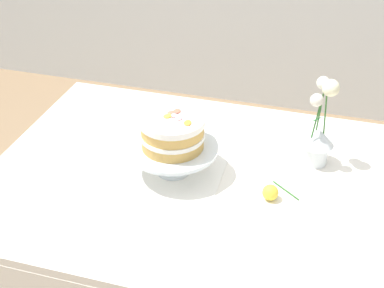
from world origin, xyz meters
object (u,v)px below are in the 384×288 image
at_px(dining_table, 203,203).
at_px(cake_stand, 173,151).
at_px(layer_cake, 172,132).
at_px(fallen_rose, 271,192).
at_px(flower_vase, 319,132).

height_order(dining_table, cake_stand, cake_stand).
height_order(dining_table, layer_cake, layer_cake).
height_order(dining_table, fallen_rose, fallen_rose).
bearing_deg(dining_table, flower_vase, 31.37).
bearing_deg(cake_stand, flower_vase, 22.82).
distance_m(cake_stand, flower_vase, 0.48).
bearing_deg(fallen_rose, cake_stand, 171.69).
bearing_deg(cake_stand, fallen_rose, -8.31).
distance_m(dining_table, fallen_rose, 0.25).
bearing_deg(dining_table, fallen_rose, -7.70).
relative_size(dining_table, cake_stand, 4.83).
bearing_deg(flower_vase, cake_stand, -157.18).
relative_size(cake_stand, fallen_rose, 2.53).
bearing_deg(fallen_rose, layer_cake, 171.68).
distance_m(layer_cake, fallen_rose, 0.35).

